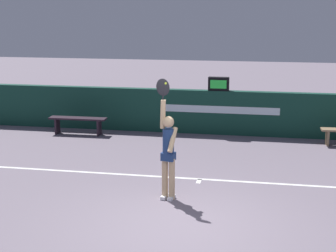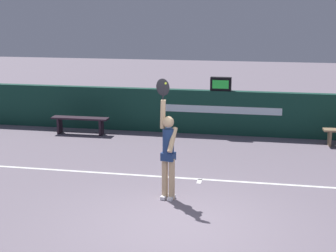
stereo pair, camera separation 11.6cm
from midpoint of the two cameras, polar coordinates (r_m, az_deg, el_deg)
ground_plane at (r=9.31m, az=1.77°, el=-10.87°), size 60.00×60.00×0.00m
court_lines at (r=9.36m, az=1.83°, el=-10.75°), size 12.15×5.13×0.00m
back_wall at (r=15.74m, az=6.08°, el=1.50°), size 16.48×0.28×1.35m
speed_display at (r=15.59m, az=6.11°, el=4.67°), size 0.63×0.21×0.41m
tennis_player at (r=10.17m, az=0.33°, el=-2.71°), size 0.45×0.40×2.46m
tennis_ball at (r=9.94m, az=0.11°, el=4.77°), size 0.07×0.07×0.07m
courtside_bench_near at (r=15.91m, az=-9.54°, el=0.54°), size 1.77×0.38×0.52m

